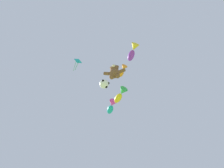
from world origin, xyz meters
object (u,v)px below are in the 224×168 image
object	(u,v)px
fish_kite_goldfin	(120,95)
diamond_kite	(77,62)
soccer_ball_kite	(104,84)
fish_kite_violet	(133,51)
fish_kite_tangerine	(122,71)
fish_kite_teal	(111,107)
teddy_bear_kite	(114,72)

from	to	relation	value
fish_kite_goldfin	diamond_kite	distance (m)	5.98
soccer_ball_kite	fish_kite_violet	xyz separation A→B (m)	(2.83, -0.64, 3.94)
fish_kite_tangerine	fish_kite_teal	world-z (taller)	fish_kite_tangerine
fish_kite_tangerine	soccer_ball_kite	bearing A→B (deg)	-131.54
fish_kite_teal	diamond_kite	world-z (taller)	fish_kite_teal
fish_kite_teal	fish_kite_tangerine	bearing A→B (deg)	-64.30
fish_kite_violet	diamond_kite	size ratio (longest dim) A/B	0.76
fish_kite_teal	diamond_kite	size ratio (longest dim) A/B	0.93
soccer_ball_kite	fish_kite_goldfin	xyz separation A→B (m)	(0.74, 4.14, 3.66)
fish_kite_tangerine	diamond_kite	world-z (taller)	fish_kite_tangerine
teddy_bear_kite	fish_kite_teal	size ratio (longest dim) A/B	0.86
soccer_ball_kite	fish_kite_goldfin	bearing A→B (deg)	79.86
fish_kite_violet	fish_kite_goldfin	size ratio (longest dim) A/B	0.84
teddy_bear_kite	fish_kite_violet	bearing A→B (deg)	-18.47
fish_kite_tangerine	fish_kite_teal	size ratio (longest dim) A/B	0.67
diamond_kite	fish_kite_goldfin	bearing A→B (deg)	54.08
fish_kite_teal	diamond_kite	distance (m)	7.41
fish_kite_violet	fish_kite_goldfin	world-z (taller)	fish_kite_violet
fish_kite_tangerine	fish_kite_teal	xyz separation A→B (m)	(-2.28, 4.74, -0.21)
fish_kite_tangerine	fish_kite_violet	bearing A→B (deg)	-59.60
teddy_bear_kite	fish_kite_violet	distance (m)	3.04
fish_kite_goldfin	diamond_kite	xyz separation A→B (m)	(-3.51, -4.84, 0.14)
soccer_ball_kite	fish_kite_violet	distance (m)	4.89
teddy_bear_kite	fish_kite_violet	world-z (taller)	fish_kite_violet
teddy_bear_kite	soccer_ball_kite	xyz separation A→B (m)	(-0.85, -0.02, -1.73)
soccer_ball_kite	fish_kite_tangerine	xyz separation A→B (m)	(1.48, 1.67, 4.71)
fish_kite_goldfin	fish_kite_teal	world-z (taller)	fish_kite_teal
fish_kite_violet	teddy_bear_kite	bearing A→B (deg)	161.53
fish_kite_tangerine	fish_kite_goldfin	distance (m)	2.78
fish_kite_teal	diamond_kite	bearing A→B (deg)	-105.44
fish_kite_tangerine	teddy_bear_kite	bearing A→B (deg)	-110.78
soccer_ball_kite	fish_kite_tangerine	world-z (taller)	fish_kite_tangerine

